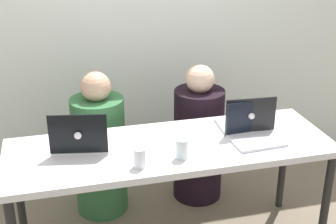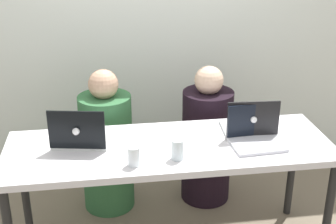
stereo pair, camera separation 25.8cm
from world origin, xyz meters
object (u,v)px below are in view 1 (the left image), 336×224
laptop_front_right (254,132)px  water_glass_center (182,150)px  person_on_right (198,140)px  person_on_left (100,151)px  laptop_back_left (81,141)px  laptop_back_right (246,121)px  water_glass_left (140,159)px

laptop_front_right → water_glass_center: 0.49m
person_on_right → person_on_left: bearing=-10.5°
person_on_right → laptop_back_left: bearing=19.3°
laptop_back_right → laptop_back_left: bearing=5.0°
person_on_left → laptop_front_right: bearing=159.0°
person_on_right → laptop_front_right: size_ratio=3.37×
water_glass_left → water_glass_center: 0.24m
laptop_back_right → water_glass_left: laptop_back_right is taller
water_glass_center → water_glass_left: bearing=-171.6°
laptop_front_right → laptop_back_left: 1.00m
laptop_back_right → water_glass_left: (-0.73, -0.30, -0.00)m
person_on_left → laptop_back_right: (0.86, -0.47, 0.34)m
laptop_back_left → water_glass_center: bearing=165.7°
laptop_front_right → laptop_back_left: bearing=168.8°
person_on_left → laptop_back_left: 0.62m
water_glass_center → person_on_right: bearing=65.3°
water_glass_center → person_on_left: bearing=116.9°
laptop_back_left → water_glass_center: (0.52, -0.25, -0.00)m
person_on_right → laptop_back_left: 1.05m
laptop_front_right → laptop_back_left: laptop_back_left is taller
water_glass_center → laptop_front_right: bearing=13.7°
water_glass_left → water_glass_center: (0.24, 0.04, 0.00)m
water_glass_left → person_on_right: bearing=53.2°
laptop_front_right → water_glass_center: laptop_front_right is taller
laptop_front_right → person_on_left: bearing=139.9°
laptop_front_right → water_glass_center: size_ratio=2.66×
person_on_left → person_on_right: (0.72, 0.00, -0.00)m
laptop_back_right → laptop_back_left: laptop_back_left is taller
laptop_back_right → person_on_right: bearing=-69.2°
laptop_front_right → person_on_right: bearing=98.3°
person_on_right → laptop_back_left: person_on_right is taller
water_glass_left → person_on_left: bearing=100.0°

